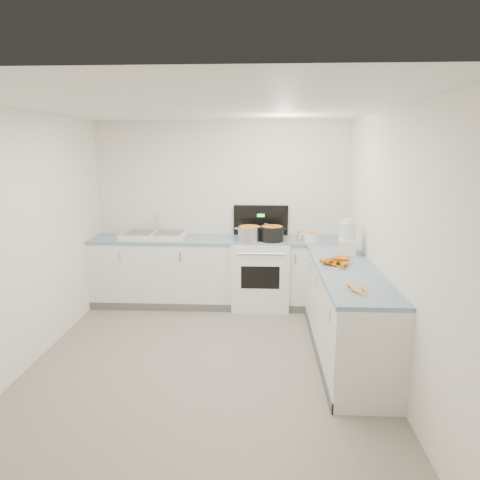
{
  "coord_description": "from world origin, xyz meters",
  "views": [
    {
      "loc": [
        0.55,
        -3.96,
        2.15
      ],
      "look_at": [
        0.3,
        1.1,
        1.05
      ],
      "focal_mm": 32.0,
      "sensor_mm": 36.0,
      "label": 1
    }
  ],
  "objects_px": {
    "sink": "(155,235)",
    "stove": "(260,272)",
    "steel_pot": "(249,235)",
    "food_processor": "(348,239)",
    "extract_bottle": "(299,237)",
    "spice_jar": "(300,238)",
    "mixing_bowl": "(311,237)",
    "black_pot": "(272,234)"
  },
  "relations": [
    {
      "from": "sink",
      "to": "black_pot",
      "type": "bearing_deg",
      "value": -4.94
    },
    {
      "from": "black_pot",
      "to": "spice_jar",
      "type": "distance_m",
      "value": 0.36
    },
    {
      "from": "steel_pot",
      "to": "stove",
      "type": "bearing_deg",
      "value": 43.96
    },
    {
      "from": "stove",
      "to": "extract_bottle",
      "type": "height_order",
      "value": "stove"
    },
    {
      "from": "extract_bottle",
      "to": "food_processor",
      "type": "distance_m",
      "value": 0.83
    },
    {
      "from": "stove",
      "to": "sink",
      "type": "height_order",
      "value": "stove"
    },
    {
      "from": "black_pot",
      "to": "mixing_bowl",
      "type": "relative_size",
      "value": 1.37
    },
    {
      "from": "spice_jar",
      "to": "extract_bottle",
      "type": "bearing_deg",
      "value": 111.74
    },
    {
      "from": "steel_pot",
      "to": "food_processor",
      "type": "bearing_deg",
      "value": -28.34
    },
    {
      "from": "spice_jar",
      "to": "black_pot",
      "type": "bearing_deg",
      "value": 176.69
    },
    {
      "from": "mixing_bowl",
      "to": "spice_jar",
      "type": "distance_m",
      "value": 0.17
    },
    {
      "from": "stove",
      "to": "extract_bottle",
      "type": "relative_size",
      "value": 12.46
    },
    {
      "from": "stove",
      "to": "spice_jar",
      "type": "distance_m",
      "value": 0.74
    },
    {
      "from": "extract_bottle",
      "to": "food_processor",
      "type": "bearing_deg",
      "value": -52.16
    },
    {
      "from": "spice_jar",
      "to": "food_processor",
      "type": "relative_size",
      "value": 0.24
    },
    {
      "from": "steel_pot",
      "to": "mixing_bowl",
      "type": "relative_size",
      "value": 1.34
    },
    {
      "from": "steel_pot",
      "to": "extract_bottle",
      "type": "xyz_separation_m",
      "value": [
        0.65,
        0.02,
        -0.03
      ]
    },
    {
      "from": "sink",
      "to": "spice_jar",
      "type": "height_order",
      "value": "sink"
    },
    {
      "from": "mixing_bowl",
      "to": "spice_jar",
      "type": "bearing_deg",
      "value": -159.2
    },
    {
      "from": "stove",
      "to": "sink",
      "type": "xyz_separation_m",
      "value": [
        -1.45,
        0.02,
        0.5
      ]
    },
    {
      "from": "stove",
      "to": "black_pot",
      "type": "height_order",
      "value": "stove"
    },
    {
      "from": "stove",
      "to": "food_processor",
      "type": "height_order",
      "value": "stove"
    },
    {
      "from": "steel_pot",
      "to": "spice_jar",
      "type": "xyz_separation_m",
      "value": [
        0.66,
        0.0,
        -0.04
      ]
    },
    {
      "from": "extract_bottle",
      "to": "stove",
      "type": "bearing_deg",
      "value": 166.41
    },
    {
      "from": "mixing_bowl",
      "to": "food_processor",
      "type": "relative_size",
      "value": 0.54
    },
    {
      "from": "spice_jar",
      "to": "steel_pot",
      "type": "bearing_deg",
      "value": -179.9
    },
    {
      "from": "black_pot",
      "to": "food_processor",
      "type": "height_order",
      "value": "food_processor"
    },
    {
      "from": "mixing_bowl",
      "to": "extract_bottle",
      "type": "height_order",
      "value": "extract_bottle"
    },
    {
      "from": "sink",
      "to": "stove",
      "type": "bearing_deg",
      "value": -0.62
    },
    {
      "from": "steel_pot",
      "to": "spice_jar",
      "type": "bearing_deg",
      "value": 0.1
    },
    {
      "from": "stove",
      "to": "mixing_bowl",
      "type": "height_order",
      "value": "stove"
    },
    {
      "from": "black_pot",
      "to": "food_processor",
      "type": "relative_size",
      "value": 0.74
    },
    {
      "from": "sink",
      "to": "extract_bottle",
      "type": "distance_m",
      "value": 1.96
    },
    {
      "from": "black_pot",
      "to": "food_processor",
      "type": "xyz_separation_m",
      "value": [
        0.85,
        -0.64,
        0.09
      ]
    },
    {
      "from": "sink",
      "to": "steel_pot",
      "type": "distance_m",
      "value": 1.31
    },
    {
      "from": "stove",
      "to": "black_pot",
      "type": "bearing_deg",
      "value": -39.62
    },
    {
      "from": "stove",
      "to": "steel_pot",
      "type": "bearing_deg",
      "value": -136.04
    },
    {
      "from": "stove",
      "to": "extract_bottle",
      "type": "distance_m",
      "value": 0.73
    },
    {
      "from": "sink",
      "to": "food_processor",
      "type": "bearing_deg",
      "value": -17.68
    },
    {
      "from": "food_processor",
      "to": "spice_jar",
      "type": "bearing_deg",
      "value": 128.33
    },
    {
      "from": "sink",
      "to": "mixing_bowl",
      "type": "distance_m",
      "value": 2.12
    },
    {
      "from": "steel_pot",
      "to": "spice_jar",
      "type": "relative_size",
      "value": 3.0
    }
  ]
}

